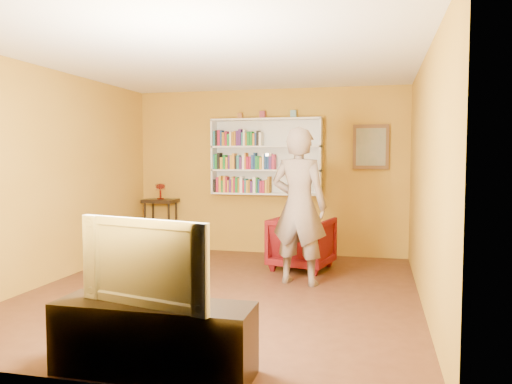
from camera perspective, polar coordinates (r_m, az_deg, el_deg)
room_shell at (r=5.84m, az=-3.89°, el=-1.66°), size 5.30×5.80×2.88m
bookshelf at (r=8.14m, az=1.25°, el=4.02°), size 1.80×0.29×1.23m
books_row_lower at (r=8.15m, az=-1.65°, el=0.77°), size 0.94×0.19×0.27m
books_row_middle at (r=8.13m, az=-1.37°, el=3.43°), size 1.02×0.19×0.27m
books_row_upper at (r=8.16m, az=-2.06°, el=6.10°), size 0.80×0.19×0.27m
ornament_left at (r=8.22m, az=-1.83°, el=8.68°), size 0.07×0.07×0.09m
ornament_centre at (r=8.13m, az=0.75°, el=8.82°), size 0.09×0.09×0.12m
ornament_right at (r=8.03m, az=4.30°, el=8.88°), size 0.09×0.09×0.12m
framed_painting at (r=8.00m, az=12.99°, el=5.04°), size 0.55×0.05×0.70m
console_table at (r=8.62m, az=-10.84°, el=-1.82°), size 0.54×0.41×0.88m
ruby_lustre at (r=8.59m, az=-10.87°, el=0.47°), size 0.17×0.17×0.27m
armchair at (r=7.16m, az=5.26°, el=-5.81°), size 0.95×0.97×0.75m
person at (r=6.23m, az=4.94°, el=-1.64°), size 0.79×0.60×1.96m
game_remote at (r=6.06m, az=1.43°, el=4.27°), size 0.04×0.15×0.04m
tv_cabinet at (r=3.88m, az=-11.61°, el=-16.05°), size 1.48×0.44×0.53m
television at (r=3.72m, az=-11.74°, el=-7.64°), size 1.10×0.40×0.63m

